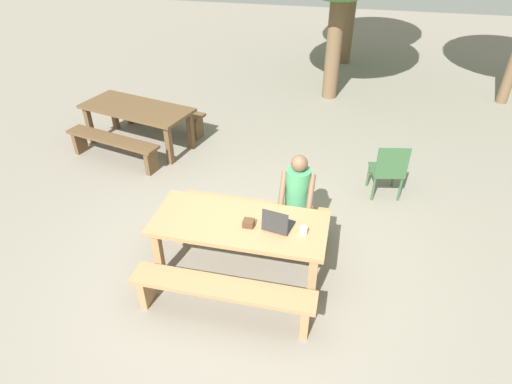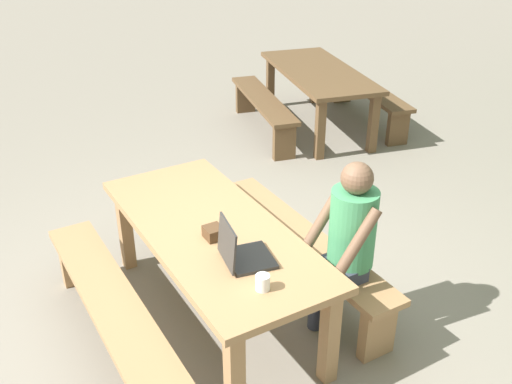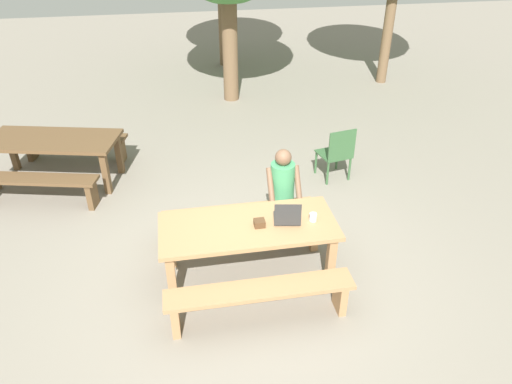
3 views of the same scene
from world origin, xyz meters
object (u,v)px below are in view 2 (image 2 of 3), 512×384
(person_seated, at_px, (347,239))
(picnic_table_front, at_px, (213,241))
(laptop, at_px, (241,252))
(small_pouch, at_px, (214,233))
(coffee_mug, at_px, (263,282))
(picnic_table_mid, at_px, (318,78))

(person_seated, bearing_deg, picnic_table_front, -129.07)
(laptop, xyz_separation_m, small_pouch, (-0.31, -0.02, -0.03))
(picnic_table_front, bearing_deg, laptop, -3.31)
(picnic_table_front, xyz_separation_m, coffee_mug, (0.71, -0.05, 0.15))
(coffee_mug, height_order, person_seated, person_seated)
(picnic_table_mid, bearing_deg, laptop, -28.69)
(picnic_table_mid, bearing_deg, picnic_table_front, -32.92)
(small_pouch, distance_m, coffee_mug, 0.60)
(picnic_table_front, relative_size, laptop, 5.79)
(person_seated, bearing_deg, small_pouch, -120.80)
(picnic_table_front, xyz_separation_m, laptop, (0.43, -0.02, 0.17))
(picnic_table_front, distance_m, small_pouch, 0.19)
(picnic_table_front, relative_size, picnic_table_mid, 0.94)
(picnic_table_front, xyz_separation_m, picnic_table_mid, (-2.50, 2.64, 0.00))
(person_seated, relative_size, picnic_table_mid, 0.60)
(laptop, bearing_deg, coffee_mug, -174.70)
(laptop, distance_m, person_seated, 0.70)
(person_seated, bearing_deg, laptop, -99.36)
(small_pouch, height_order, person_seated, person_seated)
(coffee_mug, bearing_deg, person_seated, 103.55)
(laptop, distance_m, coffee_mug, 0.29)
(person_seated, height_order, picnic_table_mid, person_seated)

